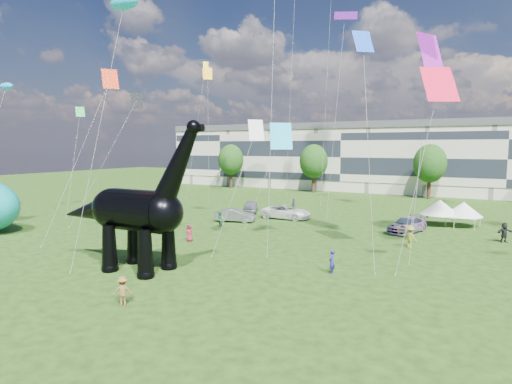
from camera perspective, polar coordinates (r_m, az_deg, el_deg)
The scene contains 14 objects.
ground at distance 28.25m, azimuth -9.21°, elevation -11.61°, with size 220.00×220.00×0.00m, color #16330C.
terrace_row at distance 86.75m, azimuth 12.32°, elevation 4.30°, with size 78.00×11.00×12.00m, color beige.
tree_far_left at distance 87.63m, azimuth -3.38°, elevation 4.64°, with size 5.20×5.20×9.44m.
tree_mid_left at distance 79.51m, azimuth 7.70°, elevation 4.44°, with size 5.20×5.20×9.44m.
tree_mid_right at distance 74.67m, azimuth 22.19°, elevation 3.94°, with size 5.20×5.20×9.44m.
dinosaur_sculpture at distance 30.88m, azimuth -16.21°, elevation -2.63°, with size 12.91×3.60×10.59m.
car_silver at distance 55.80m, azimuth -0.70°, elevation -1.91°, with size 1.79×4.45×1.52m, color silver.
car_grey at distance 48.68m, azimuth -2.80°, elevation -3.12°, with size 1.58×4.54×1.49m, color slate.
car_white at distance 50.77m, azimuth 4.03°, elevation -2.66°, with size 2.73×5.92×1.65m, color white.
car_dark at distance 45.26m, azimuth 19.50°, elevation -4.15°, with size 2.15×5.29×1.53m, color #595960.
gazebo_near at distance 50.27m, azimuth 23.29°, elevation -1.90°, with size 4.26×4.26×2.83m.
gazebo_far at distance 50.57m, azimuth 25.94°, elevation -2.09°, with size 4.39×4.39×2.67m.
gazebo_left at distance 60.76m, azimuth -12.34°, elevation -0.31°, with size 4.68×4.68×2.70m.
visitors at distance 42.16m, azimuth 5.57°, elevation -4.41°, with size 47.93×39.50×1.88m.
Camera 1 is at (16.69, -21.12, 8.58)m, focal length 30.00 mm.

